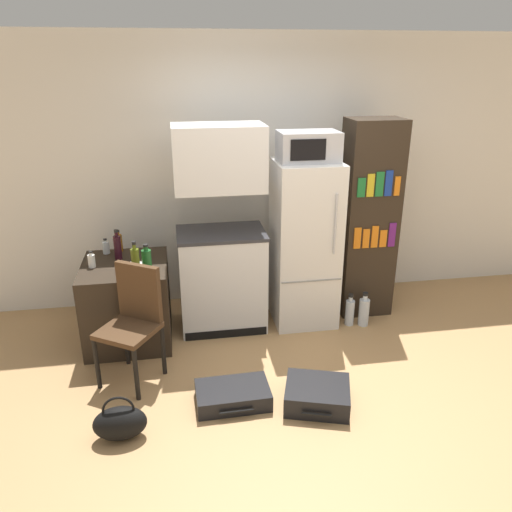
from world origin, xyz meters
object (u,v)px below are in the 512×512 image
handbag (120,423)px  kitchen_hutch (221,241)px  bottle_wine_dark (118,247)px  bottle_green_tall (147,260)px  suitcase_large_flat (233,395)px  water_bottle_middle (364,311)px  chair (134,314)px  refrigerator (305,244)px  bottle_amber_beer (119,242)px  bottle_clear_short (106,247)px  bottle_olive_oil (136,261)px  bookshelf (368,220)px  bottle_milk_white (92,261)px  microwave (308,146)px  water_bottle_front (350,312)px  side_table (128,302)px  suitcase_small_flat (317,395)px  bowl (135,267)px

handbag → kitchen_hutch: bearing=59.7°
bottle_wine_dark → bottle_green_tall: bearing=-50.9°
suitcase_large_flat → water_bottle_middle: size_ratio=1.60×
bottle_wine_dark → chair: 0.81m
refrigerator → bottle_amber_beer: 1.73m
water_bottle_middle → suitcase_large_flat: bearing=-145.3°
bottle_wine_dark → handbag: (0.07, -1.46, -0.73)m
chair → suitcase_large_flat: chair is taller
bottle_clear_short → bottle_olive_oil: size_ratio=0.48×
bookshelf → bottle_milk_white: bookshelf is taller
refrigerator → bottle_clear_short: refrigerator is taller
water_bottle_middle → microwave: bearing=157.3°
bottle_olive_oil → bottle_wine_dark: size_ratio=1.08×
kitchen_hutch → water_bottle_front: 1.42m
handbag → bottle_amber_beer: bearing=92.8°
side_table → bottle_green_tall: 0.55m
refrigerator → suitcase_large_flat: (-0.84, -1.19, -0.72)m
bottle_green_tall → chair: size_ratio=0.26×
bottle_clear_short → handbag: 1.77m
side_table → bottle_amber_beer: 0.57m
bottle_amber_beer → water_bottle_front: size_ratio=0.64×
kitchen_hutch → bottle_milk_white: bearing=-172.5°
bottle_olive_oil → bottle_wine_dark: 0.43m
bottle_amber_beer → suitcase_small_flat: bearing=-46.0°
handbag → water_bottle_middle: (2.18, 1.21, 0.02)m
water_bottle_front → chair: bearing=-165.6°
side_table → bottle_milk_white: size_ratio=5.43×
bottle_green_tall → bottle_milk_white: size_ratio=1.68×
bottle_clear_short → refrigerator: bearing=-5.7°
bottle_green_tall → bottle_wine_dark: size_ratio=0.88×
side_table → refrigerator: refrigerator is taller
refrigerator → bottle_amber_beer: bearing=172.6°
bottle_milk_white → bottle_olive_oil: bearing=-32.0°
water_bottle_middle → kitchen_hutch: bearing=169.5°
kitchen_hutch → bookshelf: bookshelf is taller
bottle_olive_oil → bottle_wine_dark: (-0.18, 0.40, -0.01)m
kitchen_hutch → bottle_green_tall: bearing=-154.2°
bottle_milk_white → water_bottle_middle: (2.46, -0.10, -0.65)m
microwave → chair: 2.05m
refrigerator → bowl: (-1.55, -0.23, -0.02)m
bottle_green_tall → bowl: size_ratio=1.58×
bookshelf → water_bottle_middle: 0.88m
bottle_green_tall → side_table: bearing=137.4°
refrigerator → bottle_amber_beer: size_ratio=7.59×
kitchen_hutch → suitcase_large_flat: size_ratio=3.44×
bottle_wine_dark → water_bottle_middle: size_ratio=0.80×
bookshelf → bottle_clear_short: bookshelf is taller
side_table → refrigerator: size_ratio=0.50×
microwave → bowl: size_ratio=3.44×
kitchen_hutch → bottle_olive_oil: 0.84m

